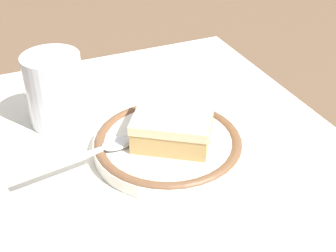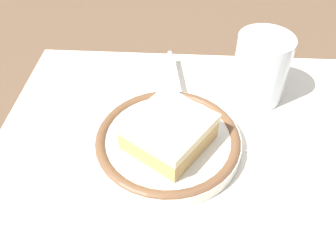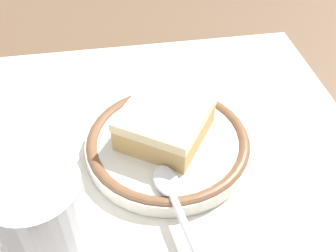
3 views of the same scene
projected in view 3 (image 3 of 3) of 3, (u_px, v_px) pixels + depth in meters
name	position (u px, v px, depth m)	size (l,w,h in m)	color
ground_plane	(138.00, 149.00, 0.44)	(2.40, 2.40, 0.00)	brown
placemat	(138.00, 149.00, 0.44)	(0.50, 0.42, 0.00)	beige
plate	(168.00, 144.00, 0.43)	(0.18, 0.18, 0.02)	silver
cake_slice	(165.00, 122.00, 0.42)	(0.12, 0.12, 0.04)	tan
spoon	(175.00, 202.00, 0.37)	(0.04, 0.14, 0.01)	silver
cup	(45.00, 226.00, 0.32)	(0.07, 0.07, 0.09)	silver
sugar_packet	(53.00, 166.00, 0.42)	(0.05, 0.03, 0.01)	white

